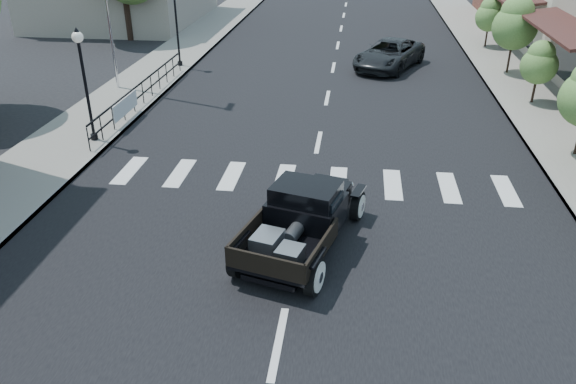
# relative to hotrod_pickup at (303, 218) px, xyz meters

# --- Properties ---
(ground) EXTENTS (120.00, 120.00, 0.00)m
(ground) POSITION_rel_hotrod_pickup_xyz_m (-0.10, -0.39, -0.80)
(ground) COLOR black
(ground) RESTS_ON ground
(road) EXTENTS (14.00, 80.00, 0.02)m
(road) POSITION_rel_hotrod_pickup_xyz_m (-0.10, 14.61, -0.79)
(road) COLOR black
(road) RESTS_ON ground
(road_markings) EXTENTS (12.00, 60.00, 0.06)m
(road_markings) POSITION_rel_hotrod_pickup_xyz_m (-0.10, 9.61, -0.80)
(road_markings) COLOR silver
(road_markings) RESTS_ON ground
(sidewalk_left) EXTENTS (3.00, 80.00, 0.15)m
(sidewalk_left) POSITION_rel_hotrod_pickup_xyz_m (-8.60, 14.61, -0.72)
(sidewalk_left) COLOR gray
(sidewalk_left) RESTS_ON ground
(sidewalk_right) EXTENTS (3.00, 80.00, 0.15)m
(sidewalk_right) POSITION_rel_hotrod_pickup_xyz_m (8.40, 14.61, -0.72)
(sidewalk_right) COLOR gray
(sidewalk_right) RESTS_ON ground
(railing) EXTENTS (0.08, 10.00, 1.00)m
(railing) POSITION_rel_hotrod_pickup_xyz_m (-7.40, 9.61, -0.15)
(railing) COLOR black
(railing) RESTS_ON sidewalk_left
(banner) EXTENTS (0.04, 2.20, 0.60)m
(banner) POSITION_rel_hotrod_pickup_xyz_m (-7.32, 7.61, -0.35)
(banner) COLOR silver
(banner) RESTS_ON sidewalk_left
(lamp_post_b) EXTENTS (0.36, 0.36, 3.75)m
(lamp_post_b) POSITION_rel_hotrod_pickup_xyz_m (-7.70, 5.61, 1.23)
(lamp_post_b) COLOR black
(lamp_post_b) RESTS_ON sidewalk_left
(lamp_post_c) EXTENTS (0.36, 0.36, 3.75)m
(lamp_post_c) POSITION_rel_hotrod_pickup_xyz_m (-7.70, 15.61, 1.23)
(lamp_post_c) COLOR black
(lamp_post_c) RESTS_ON sidewalk_left
(small_tree_c) EXTENTS (1.43, 1.43, 2.39)m
(small_tree_c) POSITION_rel_hotrod_pickup_xyz_m (8.20, 11.67, 0.55)
(small_tree_c) COLOR #54823B
(small_tree_c) RESTS_ON sidewalk_right
(small_tree_d) EXTENTS (2.04, 2.04, 3.39)m
(small_tree_d) POSITION_rel_hotrod_pickup_xyz_m (8.20, 16.24, 1.05)
(small_tree_d) COLOR #54823B
(small_tree_d) RESTS_ON sidewalk_right
(small_tree_e) EXTENTS (1.55, 1.55, 2.58)m
(small_tree_e) POSITION_rel_hotrod_pickup_xyz_m (8.20, 21.80, 0.64)
(small_tree_e) COLOR #54823B
(small_tree_e) RESTS_ON sidewalk_right
(hotrod_pickup) EXTENTS (3.28, 5.00, 1.59)m
(hotrod_pickup) POSITION_rel_hotrod_pickup_xyz_m (0.00, 0.00, 0.00)
(hotrod_pickup) COLOR black
(hotrod_pickup) RESTS_ON ground
(second_car) EXTENTS (4.06, 5.41, 1.37)m
(second_car) POSITION_rel_hotrod_pickup_xyz_m (2.62, 16.87, -0.11)
(second_car) COLOR black
(second_car) RESTS_ON ground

